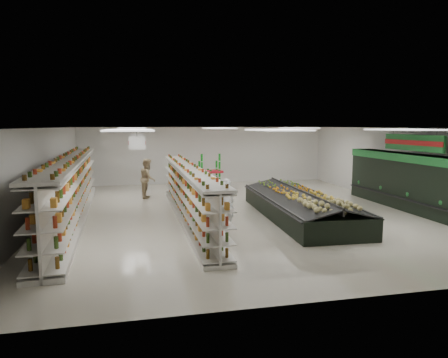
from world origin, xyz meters
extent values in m
plane|color=beige|center=(0.00, 0.00, 0.00)|extent=(16.00, 16.00, 0.00)
cube|color=white|center=(0.00, 0.00, 3.20)|extent=(14.00, 16.00, 0.02)
cube|color=silver|center=(0.00, 8.00, 1.60)|extent=(14.00, 0.02, 3.20)
cube|color=silver|center=(0.00, -8.00, 1.60)|extent=(14.00, 0.02, 3.20)
cube|color=silver|center=(-7.00, 0.00, 1.60)|extent=(0.02, 16.00, 3.20)
cube|color=silver|center=(7.00, 0.00, 1.60)|extent=(0.02, 16.00, 3.20)
cube|color=black|center=(6.55, -1.50, 1.10)|extent=(0.80, 8.00, 2.20)
cube|color=#1D6F2C|center=(6.53, -1.50, 2.05)|extent=(0.85, 8.00, 0.30)
cube|color=black|center=(6.30, -1.50, 0.55)|extent=(0.55, 7.80, 0.15)
cube|color=silver|center=(6.40, -1.50, 1.35)|extent=(0.45, 7.70, 0.03)
cube|color=silver|center=(6.40, -1.50, 1.65)|extent=(0.45, 7.70, 0.03)
cube|color=white|center=(-3.80, -2.00, 2.75)|extent=(0.50, 0.06, 0.40)
cube|color=#B61416|center=(-3.80, -2.00, 2.75)|extent=(0.52, 0.02, 0.12)
cylinder|color=black|center=(-3.80, -2.00, 3.05)|extent=(0.01, 0.01, 0.50)
cube|color=white|center=(-3.80, 2.00, 2.75)|extent=(0.50, 0.06, 0.40)
cube|color=#B61416|center=(-3.80, 2.00, 2.75)|extent=(0.52, 0.02, 0.12)
cylinder|color=black|center=(-3.80, 2.00, 3.05)|extent=(0.01, 0.01, 0.50)
cube|color=#1D6F2C|center=(6.25, -1.50, 2.65)|extent=(0.10, 3.20, 0.60)
cube|color=#B61416|center=(6.19, -1.50, 2.65)|extent=(0.03, 3.20, 0.18)
cylinder|color=black|center=(6.25, -2.70, 3.05)|extent=(0.01, 0.01, 0.50)
cylinder|color=black|center=(6.25, -0.30, 3.05)|extent=(0.01, 0.01, 0.50)
cube|color=silver|center=(-6.11, 0.10, 0.06)|extent=(1.51, 12.44, 0.12)
cube|color=silver|center=(-6.11, 0.10, 1.03)|extent=(0.64, 12.40, 2.07)
cube|color=silver|center=(-6.11, 0.10, 2.11)|extent=(1.51, 12.44, 0.08)
cube|color=silver|center=(-6.34, 0.09, 0.19)|extent=(1.03, 12.31, 0.03)
cube|color=silver|center=(-6.34, 0.09, 0.64)|extent=(1.03, 12.31, 0.03)
cube|color=silver|center=(-6.34, 0.09, 1.09)|extent=(1.03, 12.31, 0.03)
cube|color=silver|center=(-6.34, 0.09, 1.54)|extent=(1.03, 12.31, 0.03)
cube|color=silver|center=(-6.34, 0.09, 2.00)|extent=(1.03, 12.31, 0.03)
cube|color=silver|center=(-5.87, 0.12, 0.19)|extent=(1.03, 12.31, 0.03)
cube|color=silver|center=(-5.87, 0.12, 0.64)|extent=(1.03, 12.31, 0.03)
cube|color=silver|center=(-5.87, 0.12, 1.09)|extent=(1.03, 12.31, 0.03)
cube|color=silver|center=(-5.87, 0.12, 1.54)|extent=(1.03, 12.31, 0.03)
cube|color=silver|center=(-5.87, 0.12, 2.00)|extent=(1.03, 12.31, 0.03)
cube|color=silver|center=(-2.07, -0.70, 0.05)|extent=(0.89, 10.60, 0.11)
cube|color=silver|center=(-2.07, -0.70, 0.88)|extent=(0.15, 10.59, 1.77)
cube|color=silver|center=(-2.07, -0.70, 1.80)|extent=(0.89, 10.60, 0.07)
cube|color=silver|center=(-2.27, -0.70, 0.16)|extent=(0.48, 10.51, 0.03)
cube|color=silver|center=(-2.27, -0.70, 0.55)|extent=(0.48, 10.51, 0.03)
cube|color=silver|center=(-2.27, -0.70, 0.93)|extent=(0.48, 10.51, 0.03)
cube|color=silver|center=(-2.27, -0.70, 1.32)|extent=(0.48, 10.51, 0.03)
cube|color=silver|center=(-2.27, -0.70, 1.70)|extent=(0.48, 10.51, 0.03)
cube|color=silver|center=(-1.86, -0.70, 0.16)|extent=(0.48, 10.51, 0.03)
cube|color=silver|center=(-1.86, -0.70, 0.55)|extent=(0.48, 10.51, 0.03)
cube|color=silver|center=(-1.86, -0.70, 0.93)|extent=(0.48, 10.51, 0.03)
cube|color=silver|center=(-1.86, -0.70, 1.32)|extent=(0.48, 10.51, 0.03)
cube|color=silver|center=(-1.86, -0.70, 1.70)|extent=(0.48, 10.51, 0.03)
cube|color=black|center=(1.84, -1.39, 0.34)|extent=(2.61, 6.94, 0.69)
cube|color=#262626|center=(0.71, -1.34, 0.70)|extent=(0.32, 6.85, 0.06)
cube|color=#262626|center=(2.98, -1.43, 0.70)|extent=(0.32, 6.85, 0.06)
cube|color=black|center=(1.23, -1.36, 0.80)|extent=(1.52, 6.80, 0.35)
cube|color=black|center=(2.45, -1.41, 0.80)|extent=(1.52, 6.80, 0.35)
cube|color=#262626|center=(1.84, -1.39, 0.90)|extent=(0.31, 6.75, 0.24)
cube|color=#B61416|center=(-0.12, 5.94, 0.10)|extent=(1.30, 0.90, 0.21)
cube|color=red|center=(-0.12, 5.94, 0.89)|extent=(1.35, 0.96, 0.10)
imported|color=white|center=(-1.00, -1.99, 0.79)|extent=(0.58, 0.38, 1.57)
imported|color=tan|center=(-3.36, 3.79, 0.90)|extent=(0.66, 0.94, 1.80)
camera|label=1|loc=(-3.81, -14.56, 3.28)|focal=32.00mm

